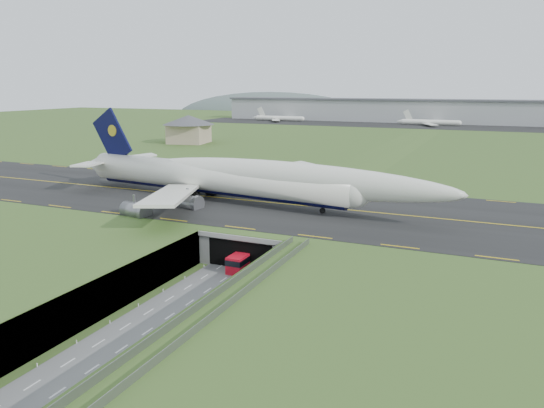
% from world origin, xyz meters
% --- Properties ---
extents(ground, '(900.00, 900.00, 0.00)m').
position_xyz_m(ground, '(0.00, 0.00, 0.00)').
color(ground, '#355221').
rests_on(ground, ground).
extents(airfield_deck, '(800.00, 800.00, 6.00)m').
position_xyz_m(airfield_deck, '(0.00, 0.00, 3.00)').
color(airfield_deck, gray).
rests_on(airfield_deck, ground).
extents(trench_road, '(12.00, 75.00, 0.20)m').
position_xyz_m(trench_road, '(0.00, -7.50, 0.10)').
color(trench_road, slate).
rests_on(trench_road, ground).
extents(taxiway, '(800.00, 44.00, 0.18)m').
position_xyz_m(taxiway, '(0.00, 33.00, 6.09)').
color(taxiway, black).
rests_on(taxiway, airfield_deck).
extents(tunnel_portal, '(17.00, 22.30, 6.00)m').
position_xyz_m(tunnel_portal, '(0.00, 16.71, 3.33)').
color(tunnel_portal, gray).
rests_on(tunnel_portal, ground).
extents(guideway, '(3.00, 53.00, 7.05)m').
position_xyz_m(guideway, '(11.00, -19.11, 5.32)').
color(guideway, '#A8A8A3').
rests_on(guideway, ground).
extents(jumbo_jet, '(93.77, 60.13, 20.03)m').
position_xyz_m(jumbo_jet, '(-12.05, 30.46, 11.39)').
color(jumbo_jet, white).
rests_on(jumbo_jet, ground).
extents(shuttle_tram, '(2.86, 7.34, 3.00)m').
position_xyz_m(shuttle_tram, '(0.52, 7.81, 1.65)').
color(shuttle_tram, red).
rests_on(shuttle_tram, ground).
extents(service_building, '(25.72, 25.72, 12.12)m').
position_xyz_m(service_building, '(-86.05, 128.42, 13.18)').
color(service_building, tan).
rests_on(service_building, ground).
extents(cargo_terminal, '(320.00, 67.00, 15.60)m').
position_xyz_m(cargo_terminal, '(-0.08, 299.41, 13.96)').
color(cargo_terminal, '#B2B2B2').
rests_on(cargo_terminal, ground).
extents(distant_hills, '(700.00, 91.00, 60.00)m').
position_xyz_m(distant_hills, '(64.38, 430.00, -4.00)').
color(distant_hills, '#53635F').
rests_on(distant_hills, ground).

